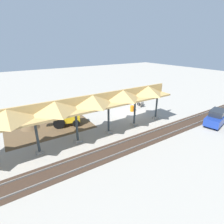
# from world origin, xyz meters

# --- Properties ---
(ground_plane) EXTENTS (120.00, 120.00, 0.00)m
(ground_plane) POSITION_xyz_m (0.00, 0.00, 0.00)
(ground_plane) COLOR #9E998E
(dirt_work_zone) EXTENTS (10.12, 7.00, 0.01)m
(dirt_work_zone) POSITION_xyz_m (11.27, -1.82, 0.00)
(dirt_work_zone) COLOR brown
(dirt_work_zone) RESTS_ON ground
(platform_canopy) EXTENTS (24.51, 3.20, 4.90)m
(platform_canopy) POSITION_xyz_m (9.66, 3.57, 4.18)
(platform_canopy) COLOR #9E998E
(platform_canopy) RESTS_ON ground
(rail_tracks) EXTENTS (60.00, 2.58, 0.15)m
(rail_tracks) POSITION_xyz_m (0.00, 7.12, 0.03)
(rail_tracks) COLOR slate
(rail_tracks) RESTS_ON ground
(stop_sign) EXTENTS (0.70, 0.36, 2.01)m
(stop_sign) POSITION_xyz_m (-2.55, -0.67, 1.44)
(stop_sign) COLOR gray
(stop_sign) RESTS_ON ground
(backhoe) EXTENTS (5.20, 2.77, 2.82)m
(backhoe) POSITION_xyz_m (9.34, -0.98, 1.27)
(backhoe) COLOR yellow
(backhoe) RESTS_ON ground
(dirt_mound) EXTENTS (4.54, 4.54, 1.63)m
(dirt_mound) POSITION_xyz_m (13.33, -2.71, 0.00)
(dirt_mound) COLOR brown
(dirt_mound) RESTS_ON ground
(concrete_pipe) EXTENTS (1.31, 1.28, 0.95)m
(concrete_pipe) POSITION_xyz_m (-3.67, -1.57, 0.47)
(concrete_pipe) COLOR #9E9384
(concrete_pipe) RESTS_ON ground
(distant_parked_car) EXTENTS (4.48, 2.63, 1.98)m
(distant_parked_car) POSITION_xyz_m (-6.90, 9.30, 0.98)
(distant_parked_car) COLOR navy
(distant_parked_car) RESTS_ON ground
(traffic_barrel) EXTENTS (0.56, 0.56, 0.90)m
(traffic_barrel) POSITION_xyz_m (-0.98, -0.38, 0.45)
(traffic_barrel) COLOR orange
(traffic_barrel) RESTS_ON ground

